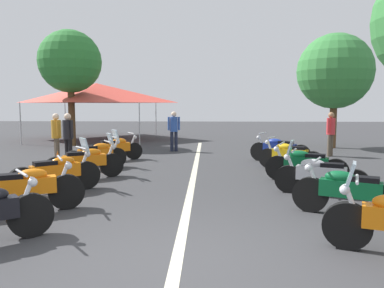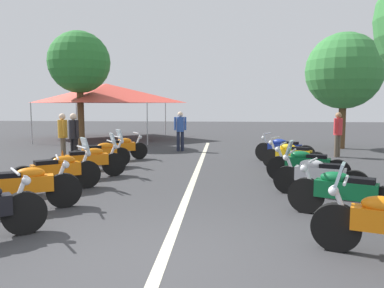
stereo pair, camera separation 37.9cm
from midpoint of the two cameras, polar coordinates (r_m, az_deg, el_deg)
name	(u,v)px [view 1 (the left image)]	position (r m, az deg, el deg)	size (l,w,h in m)	color
ground_plane	(176,266)	(4.96, -4.75, -17.77)	(80.00, 80.00, 0.00)	#38383A
lane_centre_stripe	(193,180)	(10.08, -0.97, -5.42)	(19.55, 0.16, 0.01)	beige
motorcycle_left_row_1	(24,189)	(7.68, -25.33, -6.09)	(1.16, 2.02, 1.02)	black
motorcycle_left_row_2	(57,172)	(9.14, -20.81, -4.01)	(1.41, 1.70, 1.22)	black
motorcycle_left_row_3	(86,162)	(10.60, -16.68, -2.55)	(1.18, 1.90, 1.21)	black
motorcycle_left_row_4	(97,154)	(12.08, -15.05, -1.52)	(1.31, 1.68, 1.20)	black
motorcycle_left_row_5	(115,148)	(13.76, -12.32, -0.61)	(1.17, 1.85, 0.99)	black
motorcycle_right_row_1	(349,191)	(7.26, 21.18, -6.65)	(1.05, 1.88, 1.01)	black
motorcycle_right_row_2	(320,175)	(8.74, 17.48, -4.41)	(0.95, 1.94, 1.20)	black
motorcycle_right_row_3	(305,164)	(10.15, 15.67, -2.96)	(0.97, 2.00, 1.00)	black
motorcycle_right_row_4	(289,155)	(11.95, 13.56, -1.63)	(1.15, 1.80, 0.99)	black
motorcycle_right_row_5	(279,149)	(13.36, 12.18, -0.75)	(1.23, 1.90, 1.01)	black
traffic_cone_0	(58,161)	(12.25, -20.39, -2.40)	(0.36, 0.36, 0.61)	orange
bystander_0	(56,134)	(13.92, -20.49, 1.47)	(0.45, 0.35, 1.69)	brown
bystander_1	(68,134)	(13.33, -18.94, 1.38)	(0.34, 0.45, 1.71)	black
bystander_2	(174,128)	(16.17, -3.42, 2.43)	(0.32, 0.52, 1.70)	#1E2338
bystander_3	(331,130)	(15.46, 19.52, 1.95)	(0.41, 0.39, 1.71)	brown
roadside_tree_0	(70,62)	(19.40, -18.46, 11.64)	(2.98, 2.98, 5.53)	brown
roadside_tree_2	(335,72)	(18.54, 20.18, 10.21)	(3.39, 3.39, 5.19)	brown
event_tent	(96,93)	(22.42, -14.69, 7.46)	(6.63, 6.63, 3.20)	#E54C3F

